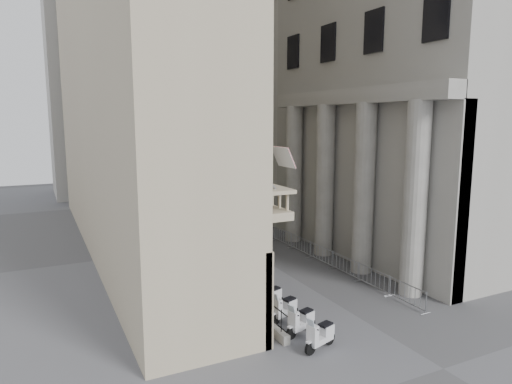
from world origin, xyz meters
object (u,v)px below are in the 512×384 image
Objects in this scene: scooter_0 at (320,349)px; pedestrian_b at (209,208)px; security_tent at (177,205)px; pedestrian_a at (197,211)px; street_lamp at (179,178)px; info_kiosk at (173,233)px.

scooter_0 is 25.83m from pedestrian_b.
pedestrian_a is at bearing 55.04° from security_tent.
pedestrian_b is (4.22, 4.72, -3.59)m from street_lamp.
pedestrian_b is at bearing -125.50° from pedestrian_a.
pedestrian_a is 1.06× the size of pedestrian_b.
scooter_0 is at bearing 103.14° from pedestrian_a.
security_tent reaches higher than pedestrian_a.
street_lamp reaches higher than scooter_0.
security_tent is 2.16m from street_lamp.
street_lamp reaches higher than security_tent.
pedestrian_b reaches higher than scooter_0.
scooter_0 is 21.15m from street_lamp.
info_kiosk is (-0.94, 17.77, 0.82)m from scooter_0.
street_lamp is at bearing 60.27° from security_tent.
security_tent is at bearing 75.39° from pedestrian_a.
info_kiosk is (-1.03, -2.27, -1.61)m from security_tent.
info_kiosk is (-1.39, -2.90, -3.64)m from street_lamp.
info_kiosk is 9.46m from pedestrian_b.
pedestrian_a is at bearing 72.06° from street_lamp.
street_lamp is (0.45, 20.67, 4.46)m from scooter_0.
pedestrian_b is at bearing 66.09° from street_lamp.
security_tent is at bearing 55.11° from pedestrian_b.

